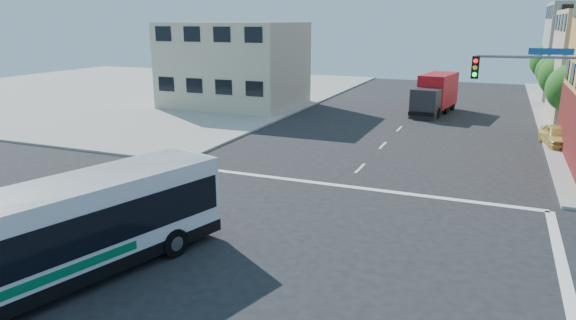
% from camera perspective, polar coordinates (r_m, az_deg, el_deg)
% --- Properties ---
extents(ground, '(120.00, 120.00, 0.00)m').
position_cam_1_polar(ground, '(18.02, -2.73, -11.62)').
color(ground, black).
rests_on(ground, ground).
extents(sidewalk_nw, '(50.00, 50.00, 0.15)m').
position_cam_1_polar(sidewalk_nw, '(65.37, -17.85, 7.42)').
color(sidewalk_nw, gray).
rests_on(sidewalk_nw, ground).
extents(building_west, '(12.06, 10.06, 8.00)m').
position_cam_1_polar(building_west, '(50.70, -5.94, 10.47)').
color(building_west, '#BCB49C').
rests_on(building_west, ground).
extents(signal_mast_ne, '(7.91, 1.13, 8.07)m').
position_cam_1_polar(signal_mast_ne, '(25.44, 27.31, 6.42)').
color(signal_mast_ne, slate).
rests_on(signal_mast_ne, ground).
extents(street_tree_a, '(3.60, 3.60, 5.53)m').
position_cam_1_polar(street_tree_a, '(42.99, 29.19, 7.24)').
color(street_tree_a, '#3B2115').
rests_on(street_tree_a, ground).
extents(street_tree_b, '(3.80, 3.80, 5.79)m').
position_cam_1_polar(street_tree_b, '(50.89, 28.28, 8.50)').
color(street_tree_b, '#3B2115').
rests_on(street_tree_b, ground).
extents(street_tree_c, '(3.40, 3.40, 5.29)m').
position_cam_1_polar(street_tree_c, '(58.85, 27.55, 8.97)').
color(street_tree_c, '#3B2115').
rests_on(street_tree_c, ground).
extents(street_tree_d, '(4.00, 4.00, 6.03)m').
position_cam_1_polar(street_tree_d, '(66.78, 27.08, 9.94)').
color(street_tree_d, '#3B2115').
rests_on(street_tree_d, ground).
extents(transit_bus, '(5.89, 12.35, 3.59)m').
position_cam_1_polar(transit_bus, '(17.48, -25.33, -7.72)').
color(transit_bus, black).
rests_on(transit_bus, ground).
extents(box_truck, '(3.35, 7.99, 3.48)m').
position_cam_1_polar(box_truck, '(48.38, 16.01, 6.98)').
color(box_truck, '#25242A').
rests_on(box_truck, ground).
extents(parked_car, '(2.32, 4.39, 1.42)m').
position_cam_1_polar(parked_car, '(38.65, 27.75, 2.38)').
color(parked_car, '#E3C358').
rests_on(parked_car, ground).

